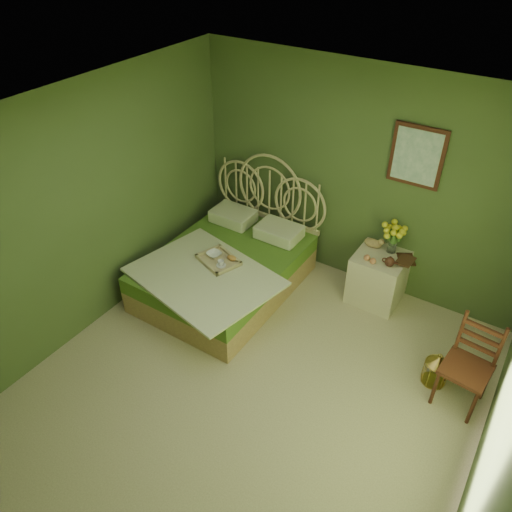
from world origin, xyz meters
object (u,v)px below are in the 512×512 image
Objects in this scene: bed at (228,266)px; birdcage at (436,370)px; nightstand at (379,273)px; chair at (470,358)px.

bed is 2.55m from birdcage.
birdcage is at bearing -42.68° from nightstand.
nightstand is at bearing 25.94° from bed.
chair is 2.66× the size of birdcage.
bed reaches higher than birdcage.
chair is (2.80, -0.15, 0.21)m from bed.
nightstand is at bearing 148.79° from chair.
bed is at bearing -176.92° from chair.
bed is at bearing -154.06° from nightstand.
bed reaches higher than chair.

